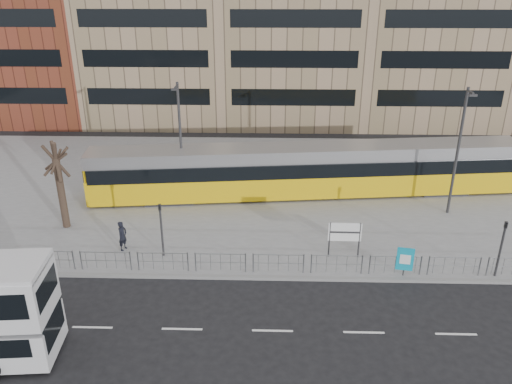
{
  "coord_description": "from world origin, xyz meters",
  "views": [
    {
      "loc": [
        1.78,
        -21.69,
        14.33
      ],
      "look_at": [
        0.99,
        6.0,
        2.31
      ],
      "focal_mm": 35.0,
      "sensor_mm": 36.0,
      "label": 1
    }
  ],
  "objects_px": {
    "lamp_post_west": "(180,136)",
    "lamp_post_east": "(459,148)",
    "ad_panel": "(405,260)",
    "traffic_light_west": "(161,223)",
    "tram": "(308,170)",
    "traffic_light_east": "(502,242)",
    "pedestrian": "(123,236)",
    "bare_tree": "(52,139)",
    "station_sign": "(345,234)"
  },
  "relations": [
    {
      "from": "traffic_light_west",
      "to": "traffic_light_east",
      "type": "distance_m",
      "value": 17.54
    },
    {
      "from": "pedestrian",
      "to": "traffic_light_west",
      "type": "xyz_separation_m",
      "value": [
        2.37,
        -0.59,
        1.11
      ]
    },
    {
      "from": "traffic_light_east",
      "to": "bare_tree",
      "type": "distance_m",
      "value": 24.88
    },
    {
      "from": "traffic_light_west",
      "to": "lamp_post_west",
      "type": "relative_size",
      "value": 0.39
    },
    {
      "from": "pedestrian",
      "to": "traffic_light_east",
      "type": "distance_m",
      "value": 19.98
    },
    {
      "from": "station_sign",
      "to": "ad_panel",
      "type": "height_order",
      "value": "station_sign"
    },
    {
      "from": "ad_panel",
      "to": "traffic_light_west",
      "type": "xyz_separation_m",
      "value": [
        -12.74,
        1.64,
        1.03
      ]
    },
    {
      "from": "traffic_light_west",
      "to": "tram",
      "type": "bearing_deg",
      "value": 38.23
    },
    {
      "from": "bare_tree",
      "to": "pedestrian",
      "type": "bearing_deg",
      "value": -32.15
    },
    {
      "from": "ad_panel",
      "to": "traffic_light_east",
      "type": "distance_m",
      "value": 4.84
    },
    {
      "from": "tram",
      "to": "lamp_post_west",
      "type": "distance_m",
      "value": 9.07
    },
    {
      "from": "station_sign",
      "to": "bare_tree",
      "type": "distance_m",
      "value": 17.37
    },
    {
      "from": "tram",
      "to": "lamp_post_east",
      "type": "height_order",
      "value": "lamp_post_east"
    },
    {
      "from": "station_sign",
      "to": "ad_panel",
      "type": "relative_size",
      "value": 1.28
    },
    {
      "from": "lamp_post_west",
      "to": "lamp_post_east",
      "type": "distance_m",
      "value": 17.76
    },
    {
      "from": "tram",
      "to": "ad_panel",
      "type": "xyz_separation_m",
      "value": [
        4.25,
        -10.42,
        -0.83
      ]
    },
    {
      "from": "station_sign",
      "to": "traffic_light_west",
      "type": "distance_m",
      "value": 9.91
    },
    {
      "from": "station_sign",
      "to": "lamp_post_west",
      "type": "relative_size",
      "value": 0.26
    },
    {
      "from": "station_sign",
      "to": "pedestrian",
      "type": "distance_m",
      "value": 12.29
    },
    {
      "from": "ad_panel",
      "to": "lamp_post_west",
      "type": "distance_m",
      "value": 16.52
    },
    {
      "from": "ad_panel",
      "to": "lamp_post_east",
      "type": "relative_size",
      "value": 0.2
    },
    {
      "from": "station_sign",
      "to": "bare_tree",
      "type": "relative_size",
      "value": 0.27
    },
    {
      "from": "bare_tree",
      "to": "traffic_light_west",
      "type": "bearing_deg",
      "value": -26.24
    },
    {
      "from": "lamp_post_west",
      "to": "lamp_post_east",
      "type": "height_order",
      "value": "lamp_post_east"
    },
    {
      "from": "traffic_light_east",
      "to": "lamp_post_east",
      "type": "bearing_deg",
      "value": 104.06
    },
    {
      "from": "tram",
      "to": "lamp_post_east",
      "type": "xyz_separation_m",
      "value": [
        8.95,
        -2.9,
        2.7
      ]
    },
    {
      "from": "tram",
      "to": "bare_tree",
      "type": "relative_size",
      "value": 3.99
    },
    {
      "from": "traffic_light_east",
      "to": "lamp_post_west",
      "type": "height_order",
      "value": "lamp_post_west"
    },
    {
      "from": "tram",
      "to": "station_sign",
      "type": "distance_m",
      "value": 8.74
    },
    {
      "from": "tram",
      "to": "pedestrian",
      "type": "relative_size",
      "value": 17.43
    },
    {
      "from": "lamp_post_east",
      "to": "bare_tree",
      "type": "bearing_deg",
      "value": -173.85
    },
    {
      "from": "tram",
      "to": "traffic_light_west",
      "type": "xyz_separation_m",
      "value": [
        -8.49,
        -8.77,
        0.2
      ]
    },
    {
      "from": "traffic_light_west",
      "to": "bare_tree",
      "type": "height_order",
      "value": "bare_tree"
    },
    {
      "from": "ad_panel",
      "to": "traffic_light_east",
      "type": "xyz_separation_m",
      "value": [
        4.73,
        0.1,
        1.03
      ]
    },
    {
      "from": "traffic_light_east",
      "to": "pedestrian",
      "type": "bearing_deg",
      "value": -172.27
    },
    {
      "from": "ad_panel",
      "to": "pedestrian",
      "type": "xyz_separation_m",
      "value": [
        -15.11,
        2.23,
        -0.08
      ]
    },
    {
      "from": "pedestrian",
      "to": "bare_tree",
      "type": "relative_size",
      "value": 0.23
    },
    {
      "from": "station_sign",
      "to": "traffic_light_west",
      "type": "height_order",
      "value": "traffic_light_west"
    },
    {
      "from": "bare_tree",
      "to": "lamp_post_west",
      "type": "bearing_deg",
      "value": 36.5
    },
    {
      "from": "lamp_post_west",
      "to": "lamp_post_east",
      "type": "bearing_deg",
      "value": -7.12
    },
    {
      "from": "traffic_light_west",
      "to": "traffic_light_east",
      "type": "xyz_separation_m",
      "value": [
        17.47,
        -1.54,
        0.0
      ]
    },
    {
      "from": "station_sign",
      "to": "lamp_post_east",
      "type": "bearing_deg",
      "value": 38.04
    },
    {
      "from": "tram",
      "to": "station_sign",
      "type": "height_order",
      "value": "tram"
    },
    {
      "from": "ad_panel",
      "to": "traffic_light_east",
      "type": "height_order",
      "value": "traffic_light_east"
    },
    {
      "from": "tram",
      "to": "pedestrian",
      "type": "height_order",
      "value": "tram"
    },
    {
      "from": "tram",
      "to": "station_sign",
      "type": "xyz_separation_m",
      "value": [
        1.41,
        -8.62,
        -0.35
      ]
    },
    {
      "from": "pedestrian",
      "to": "traffic_light_east",
      "type": "bearing_deg",
      "value": -75.41
    },
    {
      "from": "station_sign",
      "to": "traffic_light_east",
      "type": "xyz_separation_m",
      "value": [
        7.57,
        -1.7,
        0.55
      ]
    },
    {
      "from": "tram",
      "to": "traffic_light_east",
      "type": "relative_size",
      "value": 9.7
    },
    {
      "from": "lamp_post_east",
      "to": "traffic_light_east",
      "type": "bearing_deg",
      "value": -89.79
    }
  ]
}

